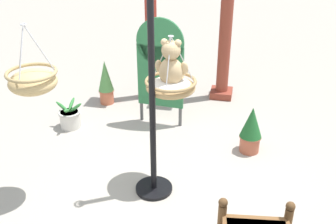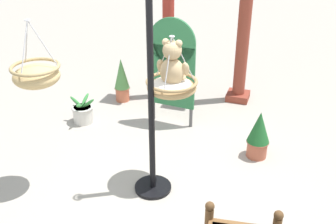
{
  "view_description": "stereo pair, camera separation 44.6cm",
  "coord_description": "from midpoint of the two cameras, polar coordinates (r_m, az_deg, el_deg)",
  "views": [
    {
      "loc": [
        0.83,
        -3.8,
        3.07
      ],
      "look_at": [
        0.01,
        0.07,
        0.99
      ],
      "focal_mm": 42.89,
      "sensor_mm": 36.0,
      "label": 1
    },
    {
      "loc": [
        1.26,
        -3.68,
        3.07
      ],
      "look_at": [
        0.01,
        0.07,
        0.99
      ],
      "focal_mm": 42.89,
      "sensor_mm": 36.0,
      "label": 2
    }
  ],
  "objects": [
    {
      "name": "ground_plane",
      "position": [
        4.95,
        2.3,
        -10.62
      ],
      "size": [
        40.0,
        40.0,
        0.0
      ],
      "primitive_type": "plane",
      "color": "#A8A093"
    },
    {
      "name": "display_pole_central",
      "position": [
        4.51,
        0.53,
        -3.82
      ],
      "size": [
        0.44,
        0.44,
        2.33
      ],
      "color": "black",
      "rests_on": "ground"
    },
    {
      "name": "hanging_basket_with_teddy",
      "position": [
        4.42,
        3.42,
        3.63
      ],
      "size": [
        0.57,
        0.57,
        0.67
      ],
      "color": "tan"
    },
    {
      "name": "teddy_bear",
      "position": [
        4.36,
        3.59,
        6.49
      ],
      "size": [
        0.37,
        0.32,
        0.53
      ],
      "color": "tan"
    },
    {
      "name": "hanging_basket_left_high",
      "position": [
        4.42,
        -15.51,
        5.07
      ],
      "size": [
        0.52,
        0.52,
        0.73
      ],
      "color": "tan"
    },
    {
      "name": "greenhouse_pillar_left",
      "position": [
        6.73,
        1.98,
        11.98
      ],
      "size": [
        0.37,
        0.37,
        2.58
      ],
      "color": "#9E2D23",
      "rests_on": "ground"
    },
    {
      "name": "greenhouse_pillar_right",
      "position": [
        6.68,
        12.8,
        12.81
      ],
      "size": [
        0.4,
        0.4,
        2.95
      ],
      "color": "brown",
      "rests_on": "ground"
    },
    {
      "name": "potted_plant_tall_leafy",
      "position": [
        6.84,
        -4.75,
        4.56
      ],
      "size": [
        0.27,
        0.27,
        0.76
      ],
      "color": "#BC6042",
      "rests_on": "ground"
    },
    {
      "name": "potted_plant_bushy_green",
      "position": [
        6.31,
        -10.06,
        -0.1
      ],
      "size": [
        0.43,
        0.48,
        0.42
      ],
      "color": "beige",
      "rests_on": "ground"
    },
    {
      "name": "potted_plant_small_succulent",
      "position": [
        5.48,
        15.05,
        -3.17
      ],
      "size": [
        0.3,
        0.3,
        0.67
      ],
      "color": "#AD563D",
      "rests_on": "ground"
    },
    {
      "name": "display_sign_board",
      "position": [
        5.87,
        2.78,
        6.8
      ],
      "size": [
        0.71,
        0.1,
        1.66
      ],
      "color": "#286B3D",
      "rests_on": "ground"
    }
  ]
}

